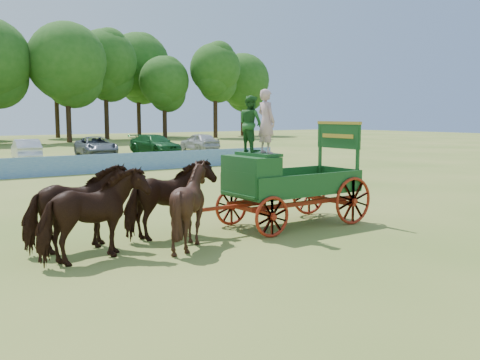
% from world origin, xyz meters
% --- Properties ---
extents(ground, '(160.00, 160.00, 0.00)m').
position_xyz_m(ground, '(0.00, 0.00, 0.00)').
color(ground, '#9D9446').
rests_on(ground, ground).
extents(horse_lead_left, '(2.59, 1.58, 2.04)m').
position_xyz_m(horse_lead_left, '(-6.36, 0.62, 1.02)').
color(horse_lead_left, black).
rests_on(horse_lead_left, ground).
extents(horse_lead_right, '(2.51, 1.35, 2.04)m').
position_xyz_m(horse_lead_right, '(-6.36, 1.72, 1.02)').
color(horse_lead_right, black).
rests_on(horse_lead_right, ground).
extents(horse_wheel_left, '(1.93, 1.73, 2.04)m').
position_xyz_m(horse_wheel_left, '(-3.96, 0.62, 1.02)').
color(horse_wheel_left, black).
rests_on(horse_wheel_left, ground).
extents(horse_wheel_right, '(2.55, 1.46, 2.04)m').
position_xyz_m(horse_wheel_right, '(-3.96, 1.72, 1.02)').
color(horse_wheel_right, black).
rests_on(horse_wheel_right, ground).
extents(farm_dray, '(6.00, 2.00, 3.86)m').
position_xyz_m(farm_dray, '(-1.02, 1.19, 1.68)').
color(farm_dray, '#A52810').
rests_on(farm_dray, ground).
extents(sponsor_banner, '(26.00, 0.08, 1.05)m').
position_xyz_m(sponsor_banner, '(-1.00, 18.00, 0.53)').
color(sponsor_banner, '#1F5CA9').
rests_on(sponsor_banner, ground).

